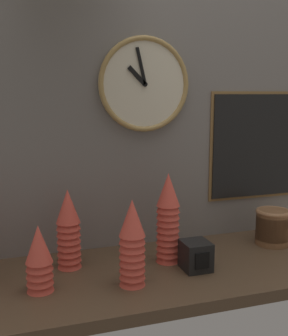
{
  "coord_description": "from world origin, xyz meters",
  "views": [
    {
      "loc": [
        -0.48,
        -1.31,
        0.6
      ],
      "look_at": [
        -0.03,
        0.04,
        0.35
      ],
      "focal_mm": 45.0,
      "sensor_mm": 36.0,
      "label": 1
    }
  ],
  "objects_px": {
    "cup_stack_left": "(39,259)",
    "cup_stack_center_left": "(69,229)",
    "cup_stack_center_right": "(168,218)",
    "cup_stack_center": "(132,243)",
    "menu_board": "(255,146)",
    "bowl_stack_far_right": "(273,226)",
    "wall_clock": "(144,84)",
    "napkin_dispenser": "(196,256)"
  },
  "relations": [
    {
      "from": "napkin_dispenser",
      "to": "cup_stack_center_right",
      "type": "bearing_deg",
      "value": 125.28
    },
    {
      "from": "cup_stack_center_left",
      "to": "napkin_dispenser",
      "type": "relative_size",
      "value": 2.73
    },
    {
      "from": "cup_stack_left",
      "to": "bowl_stack_far_right",
      "type": "xyz_separation_m",
      "value": [
        0.92,
        0.13,
        -0.03
      ]
    },
    {
      "from": "cup_stack_center",
      "to": "wall_clock",
      "type": "distance_m",
      "value": 0.62
    },
    {
      "from": "cup_stack_left",
      "to": "wall_clock",
      "type": "height_order",
      "value": "wall_clock"
    },
    {
      "from": "bowl_stack_far_right",
      "to": "napkin_dispenser",
      "type": "xyz_separation_m",
      "value": [
        -0.4,
        -0.13,
        -0.03
      ]
    },
    {
      "from": "menu_board",
      "to": "cup_stack_center_left",
      "type": "bearing_deg",
      "value": -169.93
    },
    {
      "from": "wall_clock",
      "to": "napkin_dispenser",
      "type": "distance_m",
      "value": 0.66
    },
    {
      "from": "cup_stack_center_right",
      "to": "napkin_dispenser",
      "type": "bearing_deg",
      "value": -54.72
    },
    {
      "from": "cup_stack_center_left",
      "to": "cup_stack_center_right",
      "type": "bearing_deg",
      "value": -9.67
    },
    {
      "from": "menu_board",
      "to": "cup_stack_center",
      "type": "bearing_deg",
      "value": -152.02
    },
    {
      "from": "cup_stack_center_left",
      "to": "wall_clock",
      "type": "bearing_deg",
      "value": 23.12
    },
    {
      "from": "cup_stack_left",
      "to": "cup_stack_center_left",
      "type": "bearing_deg",
      "value": 53.74
    },
    {
      "from": "cup_stack_center_right",
      "to": "wall_clock",
      "type": "distance_m",
      "value": 0.51
    },
    {
      "from": "cup_stack_center",
      "to": "menu_board",
      "type": "xyz_separation_m",
      "value": [
        0.65,
        0.35,
        0.24
      ]
    },
    {
      "from": "cup_stack_center_right",
      "to": "cup_stack_center_left",
      "type": "xyz_separation_m",
      "value": [
        -0.35,
        0.06,
        -0.02
      ]
    },
    {
      "from": "cup_stack_center_left",
      "to": "napkin_dispenser",
      "type": "bearing_deg",
      "value": -20.42
    },
    {
      "from": "cup_stack_center",
      "to": "cup_stack_center_right",
      "type": "relative_size",
      "value": 0.86
    },
    {
      "from": "cup_stack_left",
      "to": "napkin_dispenser",
      "type": "distance_m",
      "value": 0.53
    },
    {
      "from": "cup_stack_center",
      "to": "cup_stack_center_left",
      "type": "height_order",
      "value": "same"
    },
    {
      "from": "cup_stack_center",
      "to": "menu_board",
      "type": "height_order",
      "value": "menu_board"
    },
    {
      "from": "cup_stack_left",
      "to": "cup_stack_center_left",
      "type": "xyz_separation_m",
      "value": [
        0.11,
        0.15,
        0.03
      ]
    },
    {
      "from": "cup_stack_left",
      "to": "cup_stack_center_right",
      "type": "distance_m",
      "value": 0.47
    },
    {
      "from": "cup_stack_center_right",
      "to": "menu_board",
      "type": "bearing_deg",
      "value": 23.26
    },
    {
      "from": "cup_stack_left",
      "to": "cup_stack_center",
      "type": "height_order",
      "value": "cup_stack_center"
    },
    {
      "from": "cup_stack_center",
      "to": "cup_stack_center_left",
      "type": "distance_m",
      "value": 0.26
    },
    {
      "from": "cup_stack_center",
      "to": "wall_clock",
      "type": "xyz_separation_m",
      "value": [
        0.15,
        0.34,
        0.5
      ]
    },
    {
      "from": "cup_stack_left",
      "to": "cup_stack_center_left",
      "type": "relative_size",
      "value": 0.75
    },
    {
      "from": "cup_stack_center",
      "to": "wall_clock",
      "type": "bearing_deg",
      "value": 65.85
    },
    {
      "from": "menu_board",
      "to": "napkin_dispenser",
      "type": "bearing_deg",
      "value": -143.82
    },
    {
      "from": "cup_stack_center_left",
      "to": "napkin_dispenser",
      "type": "distance_m",
      "value": 0.45
    },
    {
      "from": "cup_stack_center_right",
      "to": "cup_stack_center_left",
      "type": "height_order",
      "value": "cup_stack_center_right"
    },
    {
      "from": "menu_board",
      "to": "cup_stack_left",
      "type": "bearing_deg",
      "value": -162.27
    },
    {
      "from": "menu_board",
      "to": "cup_stack_center_right",
      "type": "bearing_deg",
      "value": -156.74
    },
    {
      "from": "cup_stack_center_left",
      "to": "menu_board",
      "type": "relative_size",
      "value": 0.61
    },
    {
      "from": "cup_stack_left",
      "to": "menu_board",
      "type": "height_order",
      "value": "menu_board"
    },
    {
      "from": "cup_stack_center",
      "to": "cup_stack_center_left",
      "type": "relative_size",
      "value": 1.0
    },
    {
      "from": "cup_stack_center",
      "to": "cup_stack_left",
      "type": "bearing_deg",
      "value": 170.34
    },
    {
      "from": "cup_stack_center_right",
      "to": "bowl_stack_far_right",
      "type": "xyz_separation_m",
      "value": [
        0.47,
        0.04,
        -0.09
      ]
    },
    {
      "from": "cup_stack_left",
      "to": "napkin_dispenser",
      "type": "height_order",
      "value": "cup_stack_left"
    },
    {
      "from": "cup_stack_left",
      "to": "cup_stack_center_left",
      "type": "distance_m",
      "value": 0.19
    },
    {
      "from": "cup_stack_left",
      "to": "cup_stack_center",
      "type": "bearing_deg",
      "value": -9.66
    }
  ]
}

